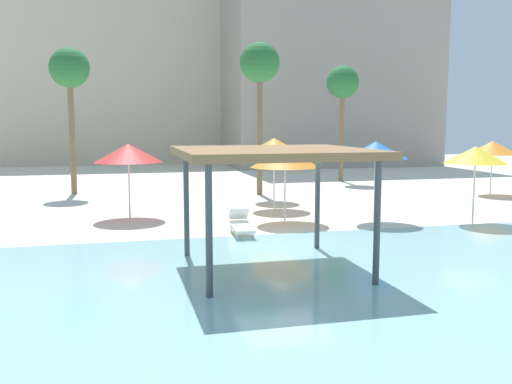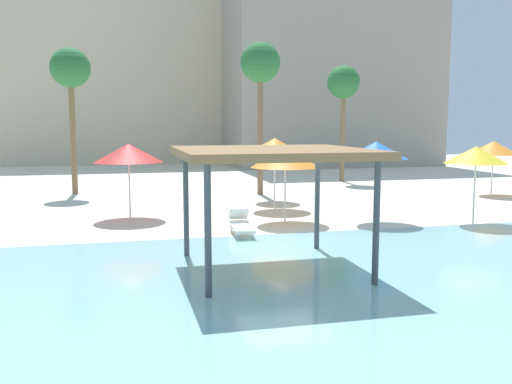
# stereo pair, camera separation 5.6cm
# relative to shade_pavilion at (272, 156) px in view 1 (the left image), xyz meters

# --- Properties ---
(ground_plane) EXTENTS (80.00, 80.00, 0.00)m
(ground_plane) POSITION_rel_shade_pavilion_xyz_m (1.04, 2.43, -2.68)
(ground_plane) COLOR beige
(lagoon_water) EXTENTS (44.00, 13.50, 0.04)m
(lagoon_water) POSITION_rel_shade_pavilion_xyz_m (1.04, -2.82, -2.66)
(lagoon_water) COLOR #8CC6CC
(lagoon_water) RESTS_ON ground
(shade_pavilion) EXTENTS (4.25, 4.25, 2.86)m
(shade_pavilion) POSITION_rel_shade_pavilion_xyz_m (0.00, 0.00, 0.00)
(shade_pavilion) COLOR #42474C
(shade_pavilion) RESTS_ON ground
(beach_umbrella_blue_0) EXTENTS (2.18, 2.18, 2.81)m
(beach_umbrella_blue_0) POSITION_rel_shade_pavilion_xyz_m (5.27, 5.41, -0.17)
(beach_umbrella_blue_0) COLOR silver
(beach_umbrella_blue_0) RESTS_ON ground
(beach_umbrella_orange_2) EXTENTS (2.41, 2.41, 2.58)m
(beach_umbrella_orange_2) POSITION_rel_shade_pavilion_xyz_m (2.18, 6.08, -0.43)
(beach_umbrella_orange_2) COLOR silver
(beach_umbrella_orange_2) RESTS_ON ground
(beach_umbrella_orange_3) EXTENTS (2.36, 2.36, 2.59)m
(beach_umbrella_orange_3) POSITION_rel_shade_pavilion_xyz_m (14.08, 10.85, -0.41)
(beach_umbrella_orange_3) COLOR silver
(beach_umbrella_orange_3) RESTS_ON ground
(beach_umbrella_orange_4) EXTENTS (2.24, 2.24, 2.85)m
(beach_umbrella_orange_4) POSITION_rel_shade_pavilion_xyz_m (2.67, 9.16, -0.14)
(beach_umbrella_orange_4) COLOR silver
(beach_umbrella_orange_4) RESTS_ON ground
(beach_umbrella_yellow_5) EXTENTS (2.09, 2.09, 2.65)m
(beach_umbrella_yellow_5) POSITION_rel_shade_pavilion_xyz_m (8.37, 4.20, -0.32)
(beach_umbrella_yellow_5) COLOR silver
(beach_umbrella_yellow_5) RESTS_ON ground
(beach_umbrella_red_6) EXTENTS (2.46, 2.46, 2.71)m
(beach_umbrella_red_6) POSITION_rel_shade_pavilion_xyz_m (-3.06, 8.23, -0.31)
(beach_umbrella_red_6) COLOR silver
(beach_umbrella_red_6) RESTS_ON ground
(lounge_chair_2) EXTENTS (0.76, 1.94, 0.74)m
(lounge_chair_2) POSITION_rel_shade_pavilion_xyz_m (0.21, 4.29, -2.35)
(lounge_chair_2) COLOR white
(lounge_chair_2) RESTS_ON ground
(palm_tree_1) EXTENTS (1.90, 1.90, 7.02)m
(palm_tree_1) POSITION_rel_shade_pavilion_xyz_m (-5.53, 16.05, 3.19)
(palm_tree_1) COLOR brown
(palm_tree_1) RESTS_ON ground
(palm_tree_2) EXTENTS (1.90, 1.90, 6.79)m
(palm_tree_2) POSITION_rel_shade_pavilion_xyz_m (9.47, 18.39, 2.97)
(palm_tree_2) COLOR brown
(palm_tree_2) RESTS_ON ground
(palm_tree_3) EXTENTS (1.90, 1.90, 7.25)m
(palm_tree_3) POSITION_rel_shade_pavilion_xyz_m (3.23, 13.66, 3.41)
(palm_tree_3) COLOR brown
(palm_tree_3) RESTS_ON ground
(hotel_block_0) EXTENTS (22.09, 8.80, 15.03)m
(hotel_block_0) POSITION_rel_shade_pavilion_xyz_m (-3.52, 39.57, 4.84)
(hotel_block_0) COLOR beige
(hotel_block_0) RESTS_ON ground
(hotel_block_1) EXTENTS (16.84, 10.95, 16.28)m
(hotel_block_1) POSITION_rel_shade_pavilion_xyz_m (13.78, 32.77, 5.46)
(hotel_block_1) COLOR #9E9384
(hotel_block_1) RESTS_ON ground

